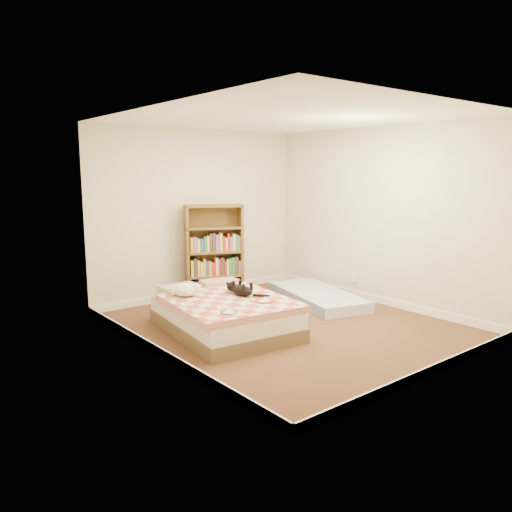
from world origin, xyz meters
TOP-DOWN VIEW (x-y plane):
  - room at (0.00, 0.00)m, footprint 3.51×4.01m
  - bed at (-0.75, 0.32)m, footprint 1.45×1.88m
  - bookshelf at (0.03, 1.68)m, footprint 0.95×0.61m
  - floor_mattress at (1.11, 0.57)m, footprint 1.19×1.85m
  - black_cat at (-0.53, 0.26)m, footprint 0.20×0.61m
  - white_dog at (-1.07, 0.62)m, footprint 0.32×0.32m

SIDE VIEW (x-z plane):
  - floor_mattress at x=1.11m, z-range 0.00..0.15m
  - bed at x=-0.75m, z-range -0.02..0.45m
  - black_cat at x=-0.53m, z-range 0.41..0.55m
  - white_dog at x=-1.07m, z-range 0.42..0.57m
  - bookshelf at x=0.03m, z-range -0.18..1.23m
  - room at x=0.00m, z-range -0.06..2.45m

